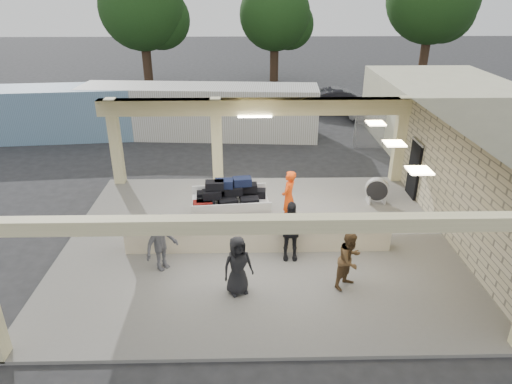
{
  "coord_description": "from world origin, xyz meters",
  "views": [
    {
      "loc": [
        -0.32,
        -12.5,
        7.57
      ],
      "look_at": [
        -0.03,
        1.0,
        1.32
      ],
      "focal_mm": 32.0,
      "sensor_mm": 36.0,
      "label": 1
    }
  ],
  "objects_px": {
    "luggage_cart": "(229,197)",
    "drum_fan": "(377,190)",
    "passenger_b": "(290,231)",
    "baggage_handler": "(289,198)",
    "car_dark": "(342,101)",
    "container_blue": "(42,113)",
    "baggage_counter": "(258,235)",
    "container_white": "(200,111)",
    "car_white_a": "(391,108)",
    "passenger_c": "(161,243)",
    "car_white_b": "(431,107)",
    "passenger_a": "(350,260)",
    "passenger_d": "(238,266)"
  },
  "relations": [
    {
      "from": "drum_fan",
      "to": "container_white",
      "type": "relative_size",
      "value": 0.08
    },
    {
      "from": "drum_fan",
      "to": "passenger_b",
      "type": "relative_size",
      "value": 0.51
    },
    {
      "from": "passenger_c",
      "to": "car_white_a",
      "type": "height_order",
      "value": "passenger_c"
    },
    {
      "from": "baggage_counter",
      "to": "passenger_b",
      "type": "xyz_separation_m",
      "value": [
        0.92,
        -0.54,
        0.44
      ]
    },
    {
      "from": "passenger_a",
      "to": "passenger_b",
      "type": "height_order",
      "value": "passenger_b"
    },
    {
      "from": "container_white",
      "to": "car_white_b",
      "type": "bearing_deg",
      "value": 15.6
    },
    {
      "from": "luggage_cart",
      "to": "passenger_c",
      "type": "distance_m",
      "value": 3.41
    },
    {
      "from": "baggage_handler",
      "to": "passenger_a",
      "type": "xyz_separation_m",
      "value": [
        1.31,
        -3.55,
        -0.13
      ]
    },
    {
      "from": "baggage_handler",
      "to": "car_dark",
      "type": "height_order",
      "value": "baggage_handler"
    },
    {
      "from": "car_white_b",
      "to": "car_dark",
      "type": "relative_size",
      "value": 1.09
    },
    {
      "from": "passenger_b",
      "to": "baggage_handler",
      "type": "bearing_deg",
      "value": 87.92
    },
    {
      "from": "baggage_counter",
      "to": "baggage_handler",
      "type": "distance_m",
      "value": 1.98
    },
    {
      "from": "container_blue",
      "to": "container_white",
      "type": "bearing_deg",
      "value": -3.95
    },
    {
      "from": "car_white_a",
      "to": "car_white_b",
      "type": "distance_m",
      "value": 2.37
    },
    {
      "from": "container_white",
      "to": "drum_fan",
      "type": "bearing_deg",
      "value": -45.43
    },
    {
      "from": "drum_fan",
      "to": "container_white",
      "type": "distance_m",
      "value": 11.21
    },
    {
      "from": "luggage_cart",
      "to": "car_dark",
      "type": "relative_size",
      "value": 0.6
    },
    {
      "from": "passenger_a",
      "to": "car_dark",
      "type": "bearing_deg",
      "value": 37.56
    },
    {
      "from": "baggage_counter",
      "to": "car_white_a",
      "type": "xyz_separation_m",
      "value": [
        8.27,
        14.5,
        0.14
      ]
    },
    {
      "from": "car_white_b",
      "to": "car_white_a",
      "type": "bearing_deg",
      "value": 97.19
    },
    {
      "from": "passenger_d",
      "to": "car_white_b",
      "type": "bearing_deg",
      "value": 32.96
    },
    {
      "from": "passenger_d",
      "to": "car_white_a",
      "type": "xyz_separation_m",
      "value": [
        8.85,
        16.64,
        -0.2
      ]
    },
    {
      "from": "car_white_a",
      "to": "car_dark",
      "type": "relative_size",
      "value": 1.12
    },
    {
      "from": "passenger_b",
      "to": "passenger_a",
      "type": "bearing_deg",
      "value": -42.34
    },
    {
      "from": "container_white",
      "to": "container_blue",
      "type": "xyz_separation_m",
      "value": [
        -8.19,
        -0.22,
        -0.01
      ]
    },
    {
      "from": "luggage_cart",
      "to": "drum_fan",
      "type": "relative_size",
      "value": 2.86
    },
    {
      "from": "baggage_handler",
      "to": "car_white_b",
      "type": "bearing_deg",
      "value": 169.14
    },
    {
      "from": "passenger_d",
      "to": "container_blue",
      "type": "relative_size",
      "value": 0.16
    },
    {
      "from": "luggage_cart",
      "to": "passenger_a",
      "type": "distance_m",
      "value": 5.05
    },
    {
      "from": "passenger_d",
      "to": "container_blue",
      "type": "xyz_separation_m",
      "value": [
        -10.4,
        13.59,
        0.41
      ]
    },
    {
      "from": "baggage_handler",
      "to": "passenger_b",
      "type": "relative_size",
      "value": 1.02
    },
    {
      "from": "baggage_counter",
      "to": "drum_fan",
      "type": "distance_m",
      "value": 5.46
    },
    {
      "from": "passenger_d",
      "to": "container_white",
      "type": "height_order",
      "value": "container_white"
    },
    {
      "from": "drum_fan",
      "to": "passenger_b",
      "type": "xyz_separation_m",
      "value": [
        -3.54,
        -3.69,
        0.42
      ]
    },
    {
      "from": "passenger_b",
      "to": "car_white_b",
      "type": "xyz_separation_m",
      "value": [
        9.72,
        14.93,
        -0.24
      ]
    },
    {
      "from": "container_white",
      "to": "car_white_a",
      "type": "bearing_deg",
      "value": 18.55
    },
    {
      "from": "passenger_b",
      "to": "container_white",
      "type": "relative_size",
      "value": 0.15
    },
    {
      "from": "passenger_a",
      "to": "passenger_c",
      "type": "relative_size",
      "value": 0.96
    },
    {
      "from": "drum_fan",
      "to": "car_dark",
      "type": "distance_m",
      "value": 13.12
    },
    {
      "from": "luggage_cart",
      "to": "container_white",
      "type": "height_order",
      "value": "container_white"
    },
    {
      "from": "baggage_handler",
      "to": "container_blue",
      "type": "height_order",
      "value": "container_blue"
    },
    {
      "from": "car_dark",
      "to": "container_blue",
      "type": "bearing_deg",
      "value": 107.12
    },
    {
      "from": "container_white",
      "to": "luggage_cart",
      "type": "bearing_deg",
      "value": -75.08
    },
    {
      "from": "car_white_a",
      "to": "passenger_d",
      "type": "bearing_deg",
      "value": 156.49
    },
    {
      "from": "car_dark",
      "to": "passenger_c",
      "type": "bearing_deg",
      "value": 155.13
    },
    {
      "from": "baggage_handler",
      "to": "drum_fan",
      "type": "bearing_deg",
      "value": 140.24
    },
    {
      "from": "car_white_a",
      "to": "container_blue",
      "type": "distance_m",
      "value": 19.5
    },
    {
      "from": "baggage_handler",
      "to": "container_blue",
      "type": "distance_m",
      "value": 15.54
    },
    {
      "from": "car_white_b",
      "to": "container_white",
      "type": "bearing_deg",
      "value": 111.49
    },
    {
      "from": "baggage_handler",
      "to": "passenger_a",
      "type": "distance_m",
      "value": 3.79
    }
  ]
}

